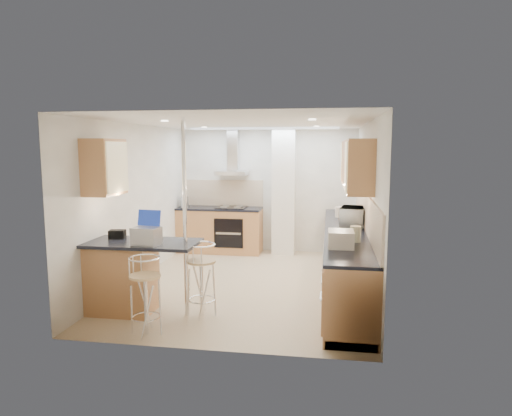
% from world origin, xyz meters
% --- Properties ---
extents(ground, '(4.80, 4.80, 0.00)m').
position_xyz_m(ground, '(0.00, 0.00, 0.00)').
color(ground, tan).
rests_on(ground, ground).
extents(room_shell, '(3.64, 4.84, 2.51)m').
position_xyz_m(room_shell, '(0.32, 0.38, 1.54)').
color(room_shell, silver).
rests_on(room_shell, ground).
extents(right_counter, '(0.63, 4.40, 0.92)m').
position_xyz_m(right_counter, '(1.50, 0.00, 0.46)').
color(right_counter, tan).
rests_on(right_counter, ground).
extents(back_counter, '(1.70, 0.63, 0.92)m').
position_xyz_m(back_counter, '(-0.95, 2.10, 0.46)').
color(back_counter, tan).
rests_on(back_counter, ground).
extents(peninsula, '(1.47, 0.72, 0.94)m').
position_xyz_m(peninsula, '(-1.12, -1.45, 0.48)').
color(peninsula, tan).
rests_on(peninsula, ground).
extents(microwave, '(0.45, 0.59, 0.30)m').
position_xyz_m(microwave, '(1.62, 0.23, 1.07)').
color(microwave, silver).
rests_on(microwave, right_counter).
extents(laptop, '(0.35, 0.28, 0.22)m').
position_xyz_m(laptop, '(-0.97, -1.62, 1.05)').
color(laptop, '#A4A7AC').
rests_on(laptop, peninsula).
extents(bag, '(0.23, 0.18, 0.11)m').
position_xyz_m(bag, '(-1.51, -1.30, 1.00)').
color(bag, black).
rests_on(bag, peninsula).
extents(bar_stool_near, '(0.47, 0.47, 0.92)m').
position_xyz_m(bar_stool_near, '(-0.80, -2.10, 0.46)').
color(bar_stool_near, tan).
rests_on(bar_stool_near, ground).
extents(bar_stool_end, '(0.48, 0.48, 0.95)m').
position_xyz_m(bar_stool_end, '(-0.33, -1.44, 0.47)').
color(bar_stool_end, tan).
rests_on(bar_stool_end, ground).
extents(jar_a, '(0.15, 0.15, 0.18)m').
position_xyz_m(jar_a, '(1.41, 1.15, 1.01)').
color(jar_a, beige).
rests_on(jar_a, right_counter).
extents(jar_b, '(0.12, 0.12, 0.14)m').
position_xyz_m(jar_b, '(1.61, 1.08, 0.99)').
color(jar_b, beige).
rests_on(jar_b, right_counter).
extents(jar_c, '(0.15, 0.15, 0.21)m').
position_xyz_m(jar_c, '(1.59, -0.93, 1.02)').
color(jar_c, '#B9B894').
rests_on(jar_c, right_counter).
extents(jar_d, '(0.13, 0.13, 0.13)m').
position_xyz_m(jar_d, '(1.41, -0.74, 0.98)').
color(jar_d, silver).
rests_on(jar_d, right_counter).
extents(bread_bin, '(0.31, 0.39, 0.20)m').
position_xyz_m(bread_bin, '(1.39, -1.28, 1.02)').
color(bread_bin, beige).
rests_on(bread_bin, right_counter).
extents(kettle, '(0.16, 0.16, 0.23)m').
position_xyz_m(kettle, '(-1.65, 1.99, 1.03)').
color(kettle, silver).
rests_on(kettle, back_counter).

